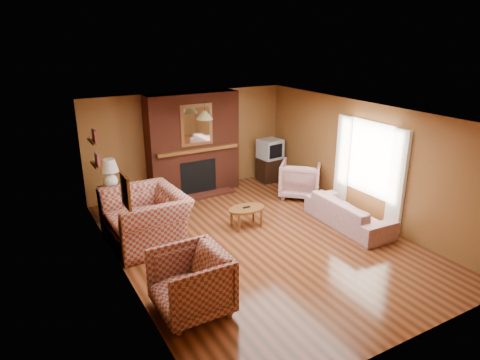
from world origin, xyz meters
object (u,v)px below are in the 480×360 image
fireplace (193,145)px  floral_armchair (300,179)px  coffee_table (247,210)px  tv_stand (270,169)px  crt_tv (270,149)px  plaid_loveseat (146,218)px  table_lamp (110,172)px  plaid_armchair (191,283)px  side_table (113,202)px  floral_sofa (349,213)px

fireplace → floral_armchair: bearing=-35.7°
coffee_table → tv_stand: 2.89m
crt_tv → tv_stand: bearing=90.0°
plaid_loveseat → table_lamp: size_ratio=2.43×
coffee_table → crt_tv: size_ratio=1.30×
plaid_armchair → side_table: 3.79m
floral_armchair → plaid_armchair: bearing=78.0°
floral_armchair → crt_tv: bearing=-46.7°
fireplace → plaid_armchair: size_ratio=2.42×
floral_sofa → table_lamp: (-4.00, 2.77, 0.71)m
coffee_table → side_table: bearing=141.0°
tv_stand → crt_tv: (0.00, -0.01, 0.55)m
floral_sofa → coffee_table: (-1.79, 0.98, 0.06)m
coffee_table → side_table: side_table is taller
fireplace → coffee_table: size_ratio=3.12×
fireplace → floral_sofa: fireplace is taller
fireplace → floral_armchair: (2.06, -1.48, -0.76)m
plaid_armchair → tv_stand: 5.76m
floral_armchair → crt_tv: crt_tv is taller
coffee_table → tv_stand: tv_stand is taller
fireplace → tv_stand: (2.05, -0.18, -0.88)m
plaid_loveseat → coffee_table: 1.99m
fireplace → tv_stand: fireplace is taller
plaid_loveseat → fireplace: bearing=134.4°
tv_stand → fireplace: bearing=177.3°
plaid_armchair → coffee_table: bearing=133.8°
plaid_armchair → table_lamp: 3.83m
floral_armchair → tv_stand: bearing=-46.7°
fireplace → floral_sofa: size_ratio=1.23×
coffee_table → table_lamp: table_lamp is taller
floral_armchair → coffee_table: (-1.96, -0.84, -0.07)m
coffee_table → side_table: (-2.21, 1.78, -0.02)m
coffee_table → tv_stand: (1.94, 2.13, -0.04)m
floral_sofa → plaid_loveseat: bearing=73.2°
plaid_armchair → tv_stand: size_ratio=1.63×
plaid_loveseat → floral_armchair: size_ratio=1.63×
coffee_table → side_table: size_ratio=1.18×
fireplace → crt_tv: 2.08m
crt_tv → coffee_table: bearing=-132.4°
plaid_armchair → floral_sofa: (3.85, 1.02, -0.17)m
side_table → crt_tv: (4.15, 0.34, 0.53)m
table_lamp → crt_tv: (4.15, 0.34, -0.14)m
plaid_armchair → floral_sofa: 3.99m
fireplace → plaid_armchair: fireplace is taller
side_table → crt_tv: 4.20m
floral_armchair → plaid_loveseat: bearing=50.6°
floral_sofa → floral_armchair: bearing=-3.1°
side_table → table_lamp: 0.67m
floral_sofa → table_lamp: table_lamp is taller
floral_sofa → table_lamp: bearing=57.4°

